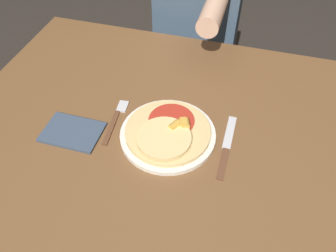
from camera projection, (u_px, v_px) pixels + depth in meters
ground_plane at (170, 245)px, 1.44m from camera, size 8.00×8.00×0.00m
dining_table at (171, 158)px, 0.96m from camera, size 1.24×0.97×0.74m
plate at (168, 134)px, 0.89m from camera, size 0.26×0.26×0.01m
pizza at (168, 131)px, 0.87m from camera, size 0.23×0.23×0.04m
fork at (116, 119)px, 0.94m from camera, size 0.03×0.18×0.00m
knife at (226, 147)px, 0.87m from camera, size 0.02×0.22×0.00m
napkin at (73, 132)px, 0.90m from camera, size 0.16×0.11×0.01m
person_diner at (198, 17)px, 1.39m from camera, size 0.34×0.52×1.22m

